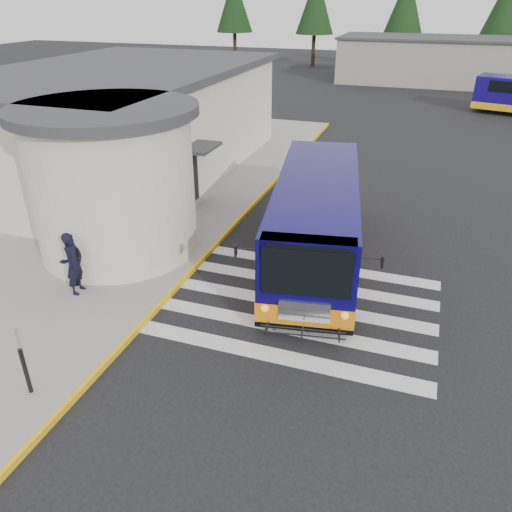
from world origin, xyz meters
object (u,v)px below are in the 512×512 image
(transit_bus, at_px, (315,222))
(bollard, at_px, (26,371))
(pedestrian_a, at_px, (74,263))
(pedestrian_b, at_px, (71,259))

(transit_bus, height_order, bollard, transit_bus)
(transit_bus, relative_size, bollard, 8.62)
(pedestrian_a, height_order, pedestrian_b, pedestrian_a)
(pedestrian_a, bearing_deg, transit_bus, -61.60)
(transit_bus, relative_size, pedestrian_b, 5.95)
(pedestrian_b, xyz_separation_m, bollard, (1.99, -4.22, -0.26))
(bollard, bearing_deg, pedestrian_b, 115.18)
(pedestrian_b, bearing_deg, bollard, 29.70)
(transit_bus, relative_size, pedestrian_a, 5.38)
(transit_bus, xyz_separation_m, bollard, (-4.40, -8.43, -0.59))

